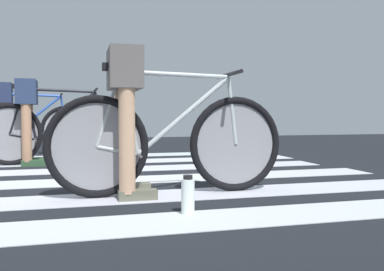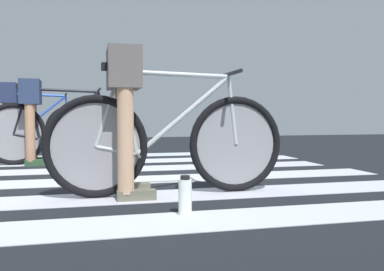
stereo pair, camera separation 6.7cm
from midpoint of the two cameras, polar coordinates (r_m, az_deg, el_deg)
name	(u,v)px [view 1 (the left image)]	position (r m, az deg, el deg)	size (l,w,h in m)	color
ground	(97,181)	(3.82, -13.53, -6.09)	(18.00, 14.00, 0.02)	black
crosswalk_markings	(96,175)	(4.07, -13.63, -5.37)	(5.38, 4.24, 0.00)	silver
bicycle_1_of_3	(169,142)	(2.98, -3.84, -0.86)	(1.74, 0.52, 0.93)	black
cyclist_1_of_3	(125,102)	(2.93, -9.85, 4.63)	(0.31, 0.41, 1.04)	tan
bicycle_2_of_3	(56,131)	(5.12, -18.58, 0.53)	(1.74, 0.52, 0.93)	black
cyclist_2_of_3	(28,110)	(5.14, -22.10, 3.28)	(0.33, 0.42, 0.98)	#A87A5B
bicycle_3_of_3	(28,129)	(6.40, -21.92, 0.90)	(1.73, 0.52, 0.93)	black
cyclist_3_of_3	(4,109)	(6.42, -24.74, 3.35)	(0.34, 0.43, 1.03)	brown
water_bottle	(188,196)	(2.41, -1.35, -8.36)	(0.08, 0.08, 0.23)	white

